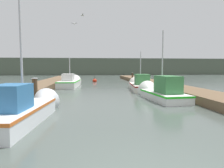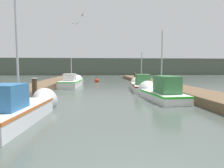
{
  "view_description": "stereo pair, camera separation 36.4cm",
  "coord_description": "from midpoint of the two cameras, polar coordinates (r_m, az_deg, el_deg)",
  "views": [
    {
      "loc": [
        -1.09,
        -3.07,
        2.03
      ],
      "look_at": [
        0.51,
        11.99,
        0.78
      ],
      "focal_mm": 32.0,
      "sensor_mm": 36.0,
      "label": 1
    },
    {
      "loc": [
        -0.73,
        -3.1,
        2.03
      ],
      "look_at": [
        0.51,
        11.99,
        0.78
      ],
      "focal_mm": 32.0,
      "sensor_mm": 36.0,
      "label": 2
    }
  ],
  "objects": [
    {
      "name": "fishing_boat_3",
      "position": [
        22.41,
        -12.17,
        0.52
      ],
      "size": [
        2.13,
        6.36,
        3.6
      ],
      "rotation": [
        0.0,
        0.0,
        -0.07
      ],
      "color": "silver",
      "rests_on": "ground_plane"
    },
    {
      "name": "channel_buoy",
      "position": [
        28.39,
        -5.34,
        0.93
      ],
      "size": [
        0.61,
        0.61,
        1.11
      ],
      "color": "red",
      "rests_on": "ground_plane"
    },
    {
      "name": "seagull_lead",
      "position": [
        15.81,
        -9.13,
        18.8
      ],
      "size": [
        0.3,
        0.56,
        0.12
      ],
      "rotation": [
        0.0,
        0.0,
        4.88
      ],
      "color": "white"
    },
    {
      "name": "dock_right",
      "position": [
        20.36,
        13.63,
        -0.47
      ],
      "size": [
        2.56,
        40.0,
        0.49
      ],
      "color": "brown",
      "rests_on": "ground_plane"
    },
    {
      "name": "dock_left",
      "position": [
        19.82,
        -20.77,
        -0.78
      ],
      "size": [
        2.56,
        40.0,
        0.49
      ],
      "color": "brown",
      "rests_on": "ground_plane"
    },
    {
      "name": "mooring_piling_2",
      "position": [
        26.3,
        -14.27,
        1.43
      ],
      "size": [
        0.29,
        0.29,
        1.18
      ],
      "color": "#473523",
      "rests_on": "ground_plane"
    },
    {
      "name": "distant_shore_ridge",
      "position": [
        62.76,
        -5.27,
        4.94
      ],
      "size": [
        120.0,
        16.0,
        4.63
      ],
      "color": "#4C5647",
      "rests_on": "ground_plane"
    },
    {
      "name": "fishing_boat_0",
      "position": [
        8.49,
        -24.56,
        -6.4
      ],
      "size": [
        1.85,
        5.36,
        4.83
      ],
      "rotation": [
        0.0,
        0.0,
        -0.09
      ],
      "color": "silver",
      "rests_on": "ground_plane"
    },
    {
      "name": "seagull_1",
      "position": [
        19.09,
        -11.31,
        16.58
      ],
      "size": [
        0.56,
        0.3,
        0.12
      ],
      "rotation": [
        0.0,
        0.0,
        2.92
      ],
      "color": "white"
    },
    {
      "name": "fishing_boat_2",
      "position": [
        18.89,
        7.35,
        -0.24
      ],
      "size": [
        2.25,
        6.21,
        3.97
      ],
      "rotation": [
        0.0,
        0.0,
        -0.1
      ],
      "color": "silver",
      "rests_on": "ground_plane"
    },
    {
      "name": "mooring_piling_0",
      "position": [
        28.39,
        5.47,
        1.9
      ],
      "size": [
        0.25,
        0.25,
        1.3
      ],
      "color": "#473523",
      "rests_on": "ground_plane"
    },
    {
      "name": "fishing_boat_1",
      "position": [
        13.24,
        12.91,
        -2.22
      ],
      "size": [
        2.01,
        5.05,
        4.86
      ],
      "rotation": [
        0.0,
        0.0,
        0.08
      ],
      "color": "silver",
      "rests_on": "ground_plane"
    },
    {
      "name": "mooring_piling_1",
      "position": [
        13.45,
        -21.88,
        -1.32
      ],
      "size": [
        0.36,
        0.36,
        1.38
      ],
      "color": "#473523",
      "rests_on": "ground_plane"
    }
  ]
}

